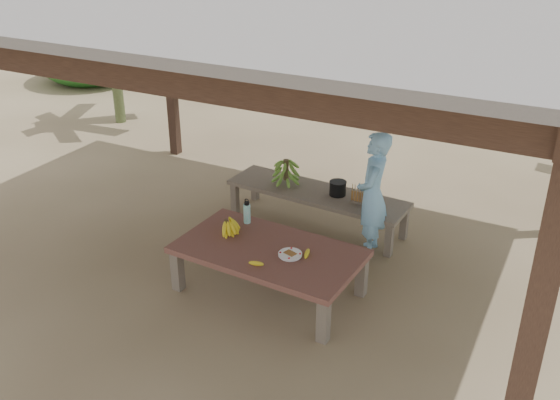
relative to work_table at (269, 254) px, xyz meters
The scene contains 13 objects.
ground 0.66m from the work_table, 127.82° to the left, with size 80.00×80.00×0.00m, color brown.
work_table is the anchor object (origin of this frame).
bench 1.53m from the work_table, 96.55° to the left, with size 2.23×0.74×0.45m.
ripe_banana_bunch 0.57m from the work_table, 169.99° to the left, with size 0.27×0.23×0.16m, color yellow, non-canonical shape.
plate 0.26m from the work_table, ahead, with size 0.23×0.23×0.04m.
loose_banana_front 0.34m from the work_table, 82.30° to the right, with size 0.04×0.14×0.04m, color yellow.
loose_banana_side 0.40m from the work_table, ahead, with size 0.04×0.15×0.04m, color yellow.
water_flask 0.62m from the work_table, 140.81° to the left, with size 0.07×0.07×0.28m.
green_banana_stalk 1.67m from the work_table, 111.12° to the left, with size 0.29×0.29×0.33m, color #598C2D, non-canonical shape.
cooking_pot 1.55m from the work_table, 86.99° to the left, with size 0.19×0.19×0.16m, color black.
skewer_rack 1.49m from the work_table, 75.56° to the left, with size 0.18×0.08×0.24m, color #A57F47, non-canonical shape.
woman 1.38m from the work_table, 62.70° to the left, with size 0.52×0.34×1.42m, color #77B3E1.
hut 9.69m from the work_table, 119.79° to the left, with size 4.40×3.43×2.85m.
Camera 1 is at (2.83, -5.01, 3.59)m, focal length 40.00 mm.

